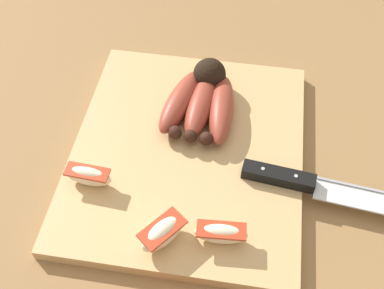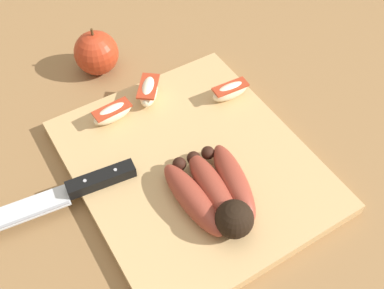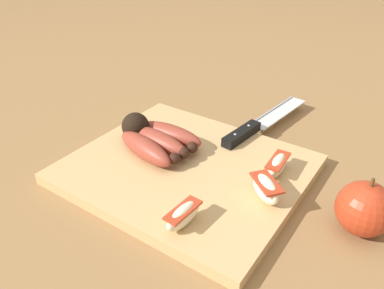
# 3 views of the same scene
# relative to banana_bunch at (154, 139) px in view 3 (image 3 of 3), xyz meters

# --- Properties ---
(ground_plane) EXTENTS (6.00, 6.00, 0.00)m
(ground_plane) POSITION_rel_banana_bunch_xyz_m (-0.09, 0.02, -0.04)
(ground_plane) COLOR olive
(cutting_board) EXTENTS (0.38, 0.33, 0.02)m
(cutting_board) POSITION_rel_banana_bunch_xyz_m (-0.08, 0.01, -0.03)
(cutting_board) COLOR tan
(cutting_board) RESTS_ON ground_plane
(banana_bunch) EXTENTS (0.16, 0.12, 0.06)m
(banana_bunch) POSITION_rel_banana_bunch_xyz_m (0.00, 0.00, 0.00)
(banana_bunch) COLOR black
(banana_bunch) RESTS_ON cutting_board
(chefs_knife) EXTENTS (0.06, 0.28, 0.02)m
(chefs_knife) POSITION_rel_banana_bunch_xyz_m (-0.12, -0.17, -0.01)
(chefs_knife) COLOR silver
(chefs_knife) RESTS_ON cutting_board
(apple_wedge_near) EXTENTS (0.07, 0.06, 0.04)m
(apple_wedge_near) POSITION_rel_banana_bunch_xyz_m (-0.23, 0.01, -0.00)
(apple_wedge_near) COLOR #F4E5C1
(apple_wedge_near) RESTS_ON cutting_board
(apple_wedge_middle) EXTENTS (0.03, 0.07, 0.03)m
(apple_wedge_middle) POSITION_rel_banana_bunch_xyz_m (-0.22, -0.05, -0.00)
(apple_wedge_middle) COLOR #F4E5C1
(apple_wedge_middle) RESTS_ON cutting_board
(apple_wedge_far) EXTENTS (0.03, 0.07, 0.03)m
(apple_wedge_far) POSITION_rel_banana_bunch_xyz_m (-0.16, 0.13, -0.00)
(apple_wedge_far) COLOR #F4E5C1
(apple_wedge_far) RESTS_ON cutting_board
(whole_apple) EXTENTS (0.08, 0.08, 0.09)m
(whole_apple) POSITION_rel_banana_bunch_xyz_m (-0.36, -0.02, -0.00)
(whole_apple) COLOR #AD3319
(whole_apple) RESTS_ON ground_plane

